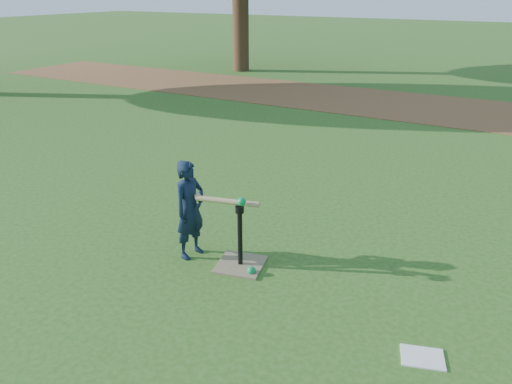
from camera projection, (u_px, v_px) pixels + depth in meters
The scene contains 7 objects.
ground at pixel (235, 250), 5.03m from camera, with size 80.00×80.00×0.00m, color #285116.
dirt_strip at pixel (414, 106), 11.05m from camera, with size 24.00×3.00×0.01m, color brown.
child at pixel (190, 210), 4.75m from camera, with size 0.36×0.23×0.98m, color black.
wiffle_ball_ground at pixel (251, 271), 4.58m from camera, with size 0.08×0.08×0.08m, color #0C8942.
clipboard at pixel (423, 357), 3.56m from camera, with size 0.30×0.23×0.01m, color white.
batting_tee at pixel (240, 255), 4.70m from camera, with size 0.52×0.52×0.61m.
swing_action at pixel (227, 201), 4.52m from camera, with size 0.63×0.20×0.11m.
Camera 1 is at (2.38, -3.74, 2.45)m, focal length 35.00 mm.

